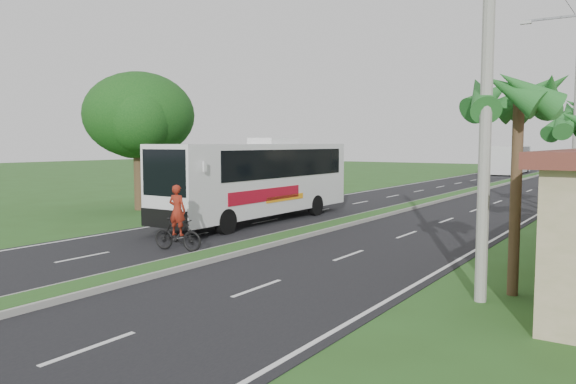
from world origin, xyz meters
The scene contains 11 objects.
ground centered at (0.00, 0.00, 0.00)m, with size 180.00×180.00×0.00m, color #2A511D.
road_asphalt centered at (0.00, 20.00, 0.01)m, with size 14.00×160.00×0.02m, color black.
median_strip centered at (0.00, 20.00, 0.10)m, with size 1.20×160.00×0.18m.
lane_edge_left centered at (-6.70, 20.00, 0.00)m, with size 0.12×160.00×0.01m, color silver.
lane_edge_right centered at (6.70, 20.00, 0.00)m, with size 0.12×160.00×0.01m, color silver.
palm_verge_a centered at (9.00, 3.00, 4.74)m, with size 2.40×2.40×5.45m.
shade_tree centered at (-12.11, 10.02, 5.03)m, with size 6.30×6.00×7.54m.
utility_pole_a centered at (8.50, 2.00, 5.67)m, with size 1.60×0.28×11.00m.
coach_bus_main centered at (-3.79, 9.98, 2.16)m, with size 2.64×12.15×3.92m.
coach_bus_far centered at (-3.13, 59.30, 1.89)m, with size 2.60×11.45×3.33m.
motorcyclist centered at (-1.72, 2.47, 0.81)m, with size 1.92×0.84×2.28m.
Camera 1 is at (11.87, -11.15, 3.68)m, focal length 35.00 mm.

